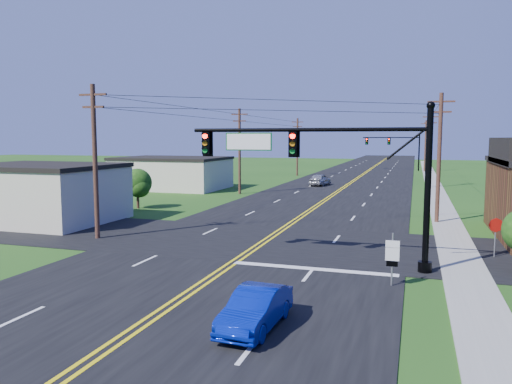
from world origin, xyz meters
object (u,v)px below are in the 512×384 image
(blue_car, at_px, (256,310))
(stop_sign, at_px, (496,229))
(signal_mast_far, at_px, (394,146))
(route_sign, at_px, (392,256))
(signal_mast_main, at_px, (326,164))

(blue_car, height_order, stop_sign, stop_sign)
(signal_mast_far, relative_size, route_sign, 5.04)
(blue_car, distance_m, route_sign, 7.05)
(route_sign, distance_m, stop_sign, 8.05)
(signal_mast_main, bearing_deg, stop_sign, 27.03)
(blue_car, xyz_separation_m, stop_sign, (8.46, 12.46, 0.83))
(signal_mast_far, relative_size, blue_car, 2.93)
(signal_mast_main, bearing_deg, blue_car, -94.44)
(signal_mast_far, bearing_deg, route_sign, -87.65)
(signal_mast_far, xyz_separation_m, route_sign, (3.06, -74.59, -3.28))
(blue_car, bearing_deg, signal_mast_main, 88.69)
(blue_car, relative_size, stop_sign, 1.87)
(signal_mast_far, height_order, stop_sign, signal_mast_far)
(signal_mast_main, height_order, signal_mast_far, same)
(signal_mast_main, xyz_separation_m, route_sign, (3.16, -2.59, -3.48))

